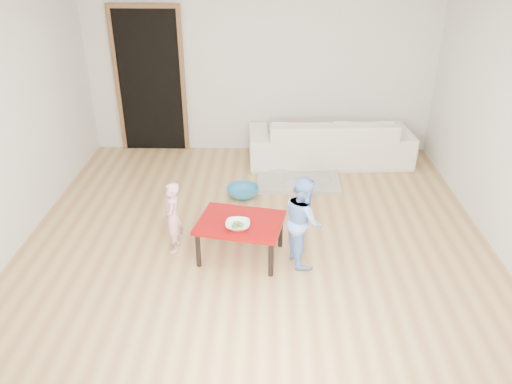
{
  "coord_description": "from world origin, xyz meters",
  "views": [
    {
      "loc": [
        0.11,
        -4.63,
        2.97
      ],
      "look_at": [
        0.0,
        -0.2,
        0.65
      ],
      "focal_mm": 35.0,
      "sensor_mm": 36.0,
      "label": 1
    }
  ],
  "objects_px": {
    "bowl": "(238,225)",
    "basin": "(243,192)",
    "red_table": "(241,239)",
    "child_pink": "(173,218)",
    "sofa": "(329,139)",
    "child_blue": "(303,220)"
  },
  "relations": [
    {
      "from": "bowl",
      "to": "child_blue",
      "type": "bearing_deg",
      "value": 6.56
    },
    {
      "from": "bowl",
      "to": "red_table",
      "type": "bearing_deg",
      "value": 82.2
    },
    {
      "from": "child_pink",
      "to": "basin",
      "type": "xyz_separation_m",
      "value": [
        0.65,
        1.2,
        -0.32
      ]
    },
    {
      "from": "child_pink",
      "to": "child_blue",
      "type": "xyz_separation_m",
      "value": [
        1.32,
        -0.15,
        0.08
      ]
    },
    {
      "from": "red_table",
      "to": "sofa",
      "type": "bearing_deg",
      "value": 64.73
    },
    {
      "from": "sofa",
      "to": "basin",
      "type": "height_order",
      "value": "sofa"
    },
    {
      "from": "sofa",
      "to": "child_pink",
      "type": "xyz_separation_m",
      "value": [
        -1.84,
        -2.33,
        0.05
      ]
    },
    {
      "from": "sofa",
      "to": "bowl",
      "type": "relative_size",
      "value": 9.61
    },
    {
      "from": "sofa",
      "to": "child_blue",
      "type": "distance_m",
      "value": 2.54
    },
    {
      "from": "bowl",
      "to": "basin",
      "type": "distance_m",
      "value": 1.48
    },
    {
      "from": "red_table",
      "to": "child_pink",
      "type": "distance_m",
      "value": 0.73
    },
    {
      "from": "child_pink",
      "to": "basin",
      "type": "bearing_deg",
      "value": 146.07
    },
    {
      "from": "red_table",
      "to": "child_pink",
      "type": "height_order",
      "value": "child_pink"
    },
    {
      "from": "red_table",
      "to": "basin",
      "type": "relative_size",
      "value": 2.05
    },
    {
      "from": "basin",
      "to": "child_pink",
      "type": "bearing_deg",
      "value": -118.58
    },
    {
      "from": "red_table",
      "to": "child_pink",
      "type": "xyz_separation_m",
      "value": [
        -0.7,
        0.1,
        0.18
      ]
    },
    {
      "from": "red_table",
      "to": "bowl",
      "type": "relative_size",
      "value": 3.49
    },
    {
      "from": "bowl",
      "to": "sofa",
      "type": "bearing_deg",
      "value": 65.51
    },
    {
      "from": "bowl",
      "to": "child_pink",
      "type": "height_order",
      "value": "child_pink"
    },
    {
      "from": "child_pink",
      "to": "child_blue",
      "type": "bearing_deg",
      "value": 78.04
    },
    {
      "from": "red_table",
      "to": "basin",
      "type": "bearing_deg",
      "value": 91.88
    },
    {
      "from": "bowl",
      "to": "basin",
      "type": "bearing_deg",
      "value": 91.02
    }
  ]
}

